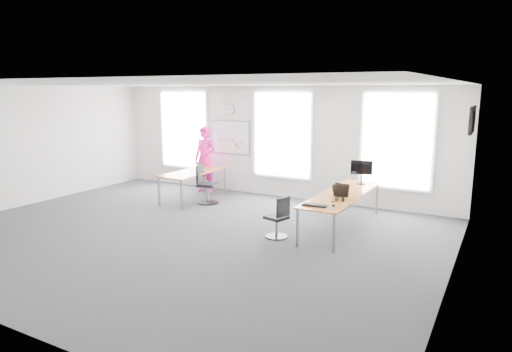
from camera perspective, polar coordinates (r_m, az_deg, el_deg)
The scene contains 23 objects.
floor at distance 9.46m, azimuth -9.07°, elevation -7.19°, with size 10.00×10.00×0.00m, color #26262A.
ceiling at distance 9.01m, azimuth -9.64°, elevation 11.30°, with size 10.00×10.00×0.00m, color white.
wall_back at distance 12.47m, azimuth 2.13°, elevation 4.33°, with size 10.00×10.00×0.00m, color white.
wall_left at distance 12.81m, azimuth -27.24°, elevation 3.32°, with size 10.00×10.00×0.00m, color white.
wall_right at distance 7.21m, azimuth 23.67°, elevation -1.27°, with size 10.00×10.00×0.00m, color white.
window_left at distance 14.03m, azimuth -8.97°, elevation 5.74°, with size 1.60×0.06×2.20m, color silver.
window_mid at distance 12.29m, azimuth 3.32°, elevation 5.16°, with size 1.60×0.06×2.20m, color silver.
window_right at distance 11.32m, azimuth 17.17°, elevation 4.23°, with size 1.60×0.06×2.20m, color silver.
desk_right at distance 9.70m, azimuth 10.74°, elevation -2.44°, with size 0.83×3.12×0.76m.
desk_left at distance 12.22m, azimuth -7.82°, elevation 0.30°, with size 0.83×2.08×0.76m.
chair_right at distance 9.03m, azimuth 2.81°, elevation -5.48°, with size 0.47×0.47×0.84m.
chair_left at distance 11.81m, azimuth -6.33°, elevation -1.29°, with size 0.57×0.56×1.01m.
person at distance 13.05m, azimuth -6.40°, elevation 2.08°, with size 0.69×0.45×1.88m, color #F11998.
whiteboard at distance 13.10m, azimuth -3.22°, elevation 4.85°, with size 1.20×0.03×0.90m, color white.
wall_clock at distance 13.04m, azimuth -3.26°, elevation 8.34°, with size 0.30×0.30×0.04m, color gray.
tv at distance 10.09m, azimuth 25.43°, elevation 6.36°, with size 0.06×0.90×0.55m, color black.
keyboard at distance 8.57m, azimuth 7.37°, elevation -3.67°, with size 0.48×0.17×0.02m, color black.
mouse at distance 8.58m, azimuth 9.67°, elevation -3.64°, with size 0.07×0.11×0.04m, color black.
lens_cap at distance 8.94m, azimuth 9.59°, elevation -3.18°, with size 0.06×0.06×0.01m, color black.
headphones at distance 8.99m, azimuth 10.43°, elevation -2.85°, with size 0.17×0.09×0.10m.
laptop_sleeve at distance 9.36m, azimuth 10.56°, elevation -1.78°, with size 0.33×0.21×0.26m.
paper_stack at distance 9.94m, azimuth 10.41°, elevation -1.48°, with size 0.34×0.25×0.12m, color #F4E5C7.
monitor at distance 10.69m, azimuth 13.06°, elevation 0.75°, with size 0.49×0.20×0.55m.
Camera 1 is at (5.60, -7.05, 2.88)m, focal length 32.00 mm.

